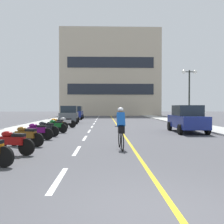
# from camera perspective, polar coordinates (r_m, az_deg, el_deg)

# --- Properties ---
(ground_plane) EXTENTS (140.00, 140.00, 0.00)m
(ground_plane) POSITION_cam_1_polar(r_m,az_deg,el_deg) (25.09, 0.45, -2.76)
(ground_plane) COLOR #47474C
(curb_left) EXTENTS (2.40, 72.00, 0.12)m
(curb_left) POSITION_cam_1_polar(r_m,az_deg,el_deg) (28.76, -14.27, -2.18)
(curb_left) COLOR #A8A8A3
(curb_left) RESTS_ON ground
(curb_right) EXTENTS (2.40, 72.00, 0.12)m
(curb_right) POSITION_cam_1_polar(r_m,az_deg,el_deg) (29.21, 14.50, -2.13)
(curb_right) COLOR #A8A8A3
(curb_right) RESTS_ON ground
(lane_dash_0) EXTENTS (0.14, 2.20, 0.01)m
(lane_dash_0) POSITION_cam_1_polar(r_m,az_deg,el_deg) (6.35, -11.82, -14.48)
(lane_dash_0) COLOR silver
(lane_dash_0) RESTS_ON ground
(lane_dash_1) EXTENTS (0.14, 2.20, 0.01)m
(lane_dash_1) POSITION_cam_1_polar(r_m,az_deg,el_deg) (10.22, -7.81, -8.48)
(lane_dash_1) COLOR silver
(lane_dash_1) RESTS_ON ground
(lane_dash_2) EXTENTS (0.14, 2.20, 0.01)m
(lane_dash_2) POSITION_cam_1_polar(r_m,az_deg,el_deg) (14.16, -6.06, -5.79)
(lane_dash_2) COLOR silver
(lane_dash_2) RESTS_ON ground
(lane_dash_3) EXTENTS (0.14, 2.20, 0.01)m
(lane_dash_3) POSITION_cam_1_polar(r_m,az_deg,el_deg) (18.13, -5.08, -4.26)
(lane_dash_3) COLOR silver
(lane_dash_3) RESTS_ON ground
(lane_dash_4) EXTENTS (0.14, 2.20, 0.01)m
(lane_dash_4) POSITION_cam_1_polar(r_m,az_deg,el_deg) (22.11, -4.46, -3.29)
(lane_dash_4) COLOR silver
(lane_dash_4) RESTS_ON ground
(lane_dash_5) EXTENTS (0.14, 2.20, 0.01)m
(lane_dash_5) POSITION_cam_1_polar(r_m,az_deg,el_deg) (26.09, -4.03, -2.61)
(lane_dash_5) COLOR silver
(lane_dash_5) RESTS_ON ground
(lane_dash_6) EXTENTS (0.14, 2.20, 0.01)m
(lane_dash_6) POSITION_cam_1_polar(r_m,az_deg,el_deg) (30.08, -3.71, -2.11)
(lane_dash_6) COLOR silver
(lane_dash_6) RESTS_ON ground
(lane_dash_7) EXTENTS (0.14, 2.20, 0.01)m
(lane_dash_7) POSITION_cam_1_polar(r_m,az_deg,el_deg) (34.07, -3.46, -1.73)
(lane_dash_7) COLOR silver
(lane_dash_7) RESTS_ON ground
(lane_dash_8) EXTENTS (0.14, 2.20, 0.01)m
(lane_dash_8) POSITION_cam_1_polar(r_m,az_deg,el_deg) (38.07, -3.27, -1.43)
(lane_dash_8) COLOR silver
(lane_dash_8) RESTS_ON ground
(lane_dash_9) EXTENTS (0.14, 2.20, 0.01)m
(lane_dash_9) POSITION_cam_1_polar(r_m,az_deg,el_deg) (42.06, -3.12, -1.18)
(lane_dash_9) COLOR silver
(lane_dash_9) RESTS_ON ground
(lane_dash_10) EXTENTS (0.14, 2.20, 0.01)m
(lane_dash_10) POSITION_cam_1_polar(r_m,az_deg,el_deg) (46.06, -2.99, -0.98)
(lane_dash_10) COLOR silver
(lane_dash_10) RESTS_ON ground
(lane_dash_11) EXTENTS (0.14, 2.20, 0.01)m
(lane_dash_11) POSITION_cam_1_polar(r_m,az_deg,el_deg) (50.06, -2.88, -0.81)
(lane_dash_11) COLOR silver
(lane_dash_11) RESTS_ON ground
(centre_line_yellow) EXTENTS (0.12, 66.00, 0.01)m
(centre_line_yellow) POSITION_cam_1_polar(r_m,az_deg,el_deg) (28.09, 0.74, -2.34)
(centre_line_yellow) COLOR gold
(centre_line_yellow) RESTS_ON ground
(office_building) EXTENTS (19.61, 6.99, 17.03)m
(office_building) POSITION_cam_1_polar(r_m,az_deg,el_deg) (52.90, -0.38, 8.53)
(office_building) COLOR #BCAD93
(office_building) RESTS_ON ground
(street_lamp_mid) EXTENTS (1.46, 0.36, 5.08)m
(street_lamp_mid) POSITION_cam_1_polar(r_m,az_deg,el_deg) (25.39, 16.82, 5.92)
(street_lamp_mid) COLOR black
(street_lamp_mid) RESTS_ON curb_right
(parked_car_near) EXTENTS (1.99, 4.24, 1.82)m
(parked_car_near) POSITION_cam_1_polar(r_m,az_deg,el_deg) (17.91, 16.37, -1.45)
(parked_car_near) COLOR black
(parked_car_near) RESTS_ON ground
(parked_car_mid) EXTENTS (2.10, 4.28, 1.82)m
(parked_car_mid) POSITION_cam_1_polar(r_m,az_deg,el_deg) (27.07, -9.50, -0.55)
(parked_car_mid) COLOR black
(parked_car_mid) RESTS_ON ground
(parked_car_far) EXTENTS (1.98, 4.23, 1.82)m
(parked_car_far) POSITION_cam_1_polar(r_m,az_deg,el_deg) (35.83, -8.02, -0.14)
(parked_car_far) COLOR black
(parked_car_far) RESTS_ON ground
(motorcycle_1) EXTENTS (1.68, 0.66, 0.92)m
(motorcycle_1) POSITION_cam_1_polar(r_m,az_deg,el_deg) (9.78, -21.38, -6.20)
(motorcycle_1) COLOR black
(motorcycle_1) RESTS_ON ground
(motorcycle_2) EXTENTS (1.66, 0.73, 0.92)m
(motorcycle_2) POSITION_cam_1_polar(r_m,az_deg,el_deg) (11.70, -18.69, -4.98)
(motorcycle_2) COLOR black
(motorcycle_2) RESTS_ON ground
(motorcycle_3) EXTENTS (1.70, 0.60, 0.92)m
(motorcycle_3) POSITION_cam_1_polar(r_m,az_deg,el_deg) (13.83, -16.41, -4.04)
(motorcycle_3) COLOR black
(motorcycle_3) RESTS_ON ground
(motorcycle_4) EXTENTS (1.66, 0.73, 0.92)m
(motorcycle_4) POSITION_cam_1_polar(r_m,az_deg,el_deg) (15.36, -14.60, -3.51)
(motorcycle_4) COLOR black
(motorcycle_4) RESTS_ON ground
(motorcycle_5) EXTENTS (1.64, 0.80, 0.92)m
(motorcycle_5) POSITION_cam_1_polar(r_m,az_deg,el_deg) (17.34, -12.50, -2.98)
(motorcycle_5) COLOR black
(motorcycle_5) RESTS_ON ground
(motorcycle_6) EXTENTS (1.70, 0.60, 0.92)m
(motorcycle_6) POSITION_cam_1_polar(r_m,az_deg,el_deg) (19.45, -12.20, -2.53)
(motorcycle_6) COLOR black
(motorcycle_6) RESTS_ON ground
(motorcycle_7) EXTENTS (1.70, 0.60, 0.92)m
(motorcycle_7) POSITION_cam_1_polar(r_m,az_deg,el_deg) (21.23, -10.32, -2.22)
(motorcycle_7) COLOR black
(motorcycle_7) RESTS_ON ground
(cyclist_rider) EXTENTS (0.42, 1.77, 1.71)m
(cyclist_rider) POSITION_cam_1_polar(r_m,az_deg,el_deg) (10.45, 1.99, -3.37)
(cyclist_rider) COLOR black
(cyclist_rider) RESTS_ON ground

